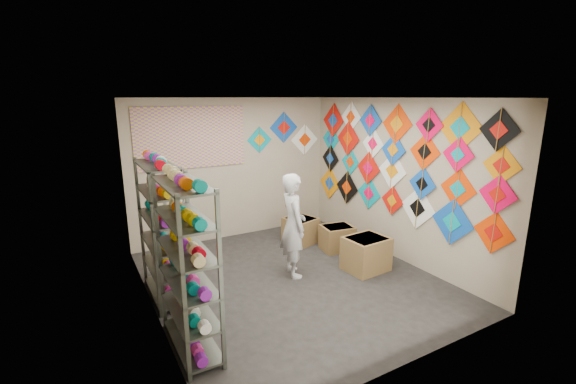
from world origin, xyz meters
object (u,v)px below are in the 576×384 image
shopkeeper (293,225)px  shelf_rack_back (161,231)px  carton_a (366,254)px  carton_c (301,230)px  carton_b (337,238)px  shelf_rack_front (188,268)px

shopkeeper → shelf_rack_back: bearing=92.0°
carton_a → carton_c: carton_a is taller
carton_b → carton_c: bearing=129.9°
shelf_rack_front → carton_b: bearing=25.4°
shelf_rack_back → carton_a: bearing=-13.8°
shopkeeper → carton_c: 1.49m
carton_a → carton_b: (0.10, 0.90, -0.05)m
shelf_rack_back → carton_b: 3.17m
carton_b → shelf_rack_front: bearing=-145.0°
shopkeeper → carton_b: bearing=-58.1°
shelf_rack_front → carton_a: size_ratio=2.93×
shelf_rack_back → shopkeeper: (1.89, -0.30, -0.14)m
carton_a → shopkeeper: bearing=154.4°
shelf_rack_front → carton_b: (3.08, 1.47, -0.73)m
carton_b → carton_c: carton_c is taller
shelf_rack_front → carton_c: 3.51m
carton_b → carton_c: 0.75m
carton_a → carton_b: carton_a is taller
shelf_rack_front → shopkeeper: (1.89, 1.00, -0.14)m
shelf_rack_front → carton_a: (2.99, 0.57, -0.68)m
shopkeeper → carton_c: shopkeeper is taller
shelf_rack_back → carton_c: 2.91m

